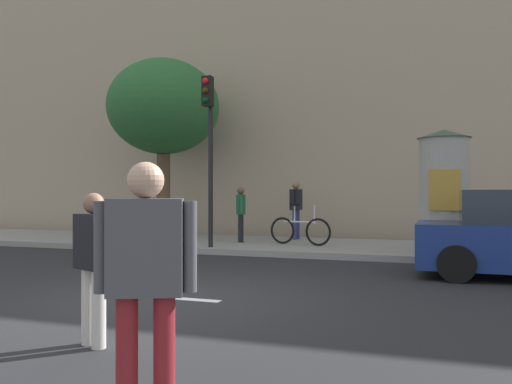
% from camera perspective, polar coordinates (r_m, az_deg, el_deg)
% --- Properties ---
extents(ground_plane, '(80.00, 80.00, 0.00)m').
position_cam_1_polar(ground_plane, '(7.82, -10.19, -11.32)').
color(ground_plane, '#232326').
extents(sidewalk_curb, '(36.00, 4.00, 0.15)m').
position_cam_1_polar(sidewalk_curb, '(14.28, 3.66, -5.92)').
color(sidewalk_curb, gray).
rests_on(sidewalk_curb, ground_plane).
extents(lane_markings, '(25.80, 0.16, 0.01)m').
position_cam_1_polar(lane_markings, '(7.82, -10.19, -11.29)').
color(lane_markings, silver).
rests_on(lane_markings, ground_plane).
extents(building_backdrop, '(36.00, 5.00, 11.60)m').
position_cam_1_polar(building_backdrop, '(19.55, 7.60, 12.54)').
color(building_backdrop, tan).
rests_on(building_backdrop, ground_plane).
extents(traffic_light, '(0.24, 0.45, 4.29)m').
position_cam_1_polar(traffic_light, '(13.17, -5.20, 6.49)').
color(traffic_light, black).
rests_on(traffic_light, sidewalk_curb).
extents(poster_column, '(1.20, 1.20, 2.82)m').
position_cam_1_polar(poster_column, '(12.54, 19.92, 0.15)').
color(poster_column, '#9E9B93').
rests_on(poster_column, sidewalk_curb).
extents(street_tree, '(3.43, 3.43, 5.49)m').
position_cam_1_polar(street_tree, '(16.43, -10.12, 9.08)').
color(street_tree, brown).
rests_on(street_tree, sidewalk_curb).
extents(pedestrian_tallest, '(0.52, 0.48, 1.52)m').
position_cam_1_polar(pedestrian_tallest, '(5.44, -17.16, -6.72)').
color(pedestrian_tallest, silver).
rests_on(pedestrian_tallest, ground_plane).
extents(pedestrian_near_pole, '(0.60, 0.50, 1.72)m').
position_cam_1_polar(pedestrian_near_pole, '(3.45, -11.97, -8.21)').
color(pedestrian_near_pole, maroon).
rests_on(pedestrian_near_pole, ground_plane).
extents(pedestrian_in_light_jacket, '(0.41, 0.59, 1.54)m').
position_cam_1_polar(pedestrian_in_light_jacket, '(14.51, -1.69, -1.98)').
color(pedestrian_in_light_jacket, black).
rests_on(pedestrian_in_light_jacket, sidewalk_curb).
extents(pedestrian_with_backpack, '(0.28, 0.64, 1.72)m').
position_cam_1_polar(pedestrian_with_backpack, '(15.40, 4.41, -1.42)').
color(pedestrian_with_backpack, navy).
rests_on(pedestrian_with_backpack, sidewalk_curb).
extents(bicycle_leaning, '(1.77, 0.14, 1.09)m').
position_cam_1_polar(bicycle_leaning, '(14.26, 23.19, -4.05)').
color(bicycle_leaning, black).
rests_on(bicycle_leaning, sidewalk_curb).
extents(bicycle_upright, '(1.74, 0.44, 1.09)m').
position_cam_1_polar(bicycle_upright, '(13.80, 4.83, -4.19)').
color(bicycle_upright, black).
rests_on(bicycle_upright, sidewalk_curb).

